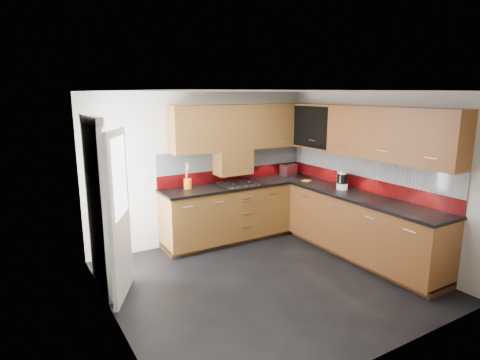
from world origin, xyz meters
TOP-DOWN VIEW (x-y plane):
  - room at (0.00, 0.00)m, footprint 4.00×3.80m
  - base_cabinets at (1.07, 0.72)m, footprint 2.70×3.20m
  - countertop at (1.05, 0.70)m, footprint 2.72×3.22m
  - backsplash at (1.28, 0.93)m, footprint 2.70×3.20m
  - upper_cabinets at (1.23, 0.78)m, footprint 2.50×3.20m
  - extractor_hood at (0.45, 1.64)m, footprint 0.60×0.33m
  - glass_cabinet at (1.71, 1.07)m, footprint 0.32×0.80m
  - back_door at (-1.78, 0.75)m, footprint 0.42×1.19m
  - gas_hob at (0.45, 1.47)m, footprint 0.56×0.50m
  - utensil_pot at (-0.37, 1.61)m, footprint 0.12×0.12m
  - toaster at (1.59, 1.64)m, footprint 0.31×0.23m
  - food_processor at (1.63, 0.36)m, footprint 0.17×0.17m
  - paper_towel at (1.72, 0.47)m, footprint 0.15×0.15m
  - orange_cloth at (1.54, 1.08)m, footprint 0.15×0.14m

SIDE VIEW (x-z plane):
  - base_cabinets at x=1.07m, z-range -0.04..0.91m
  - countertop at x=1.05m, z-range 0.90..0.94m
  - orange_cloth at x=1.54m, z-range 0.94..0.95m
  - gas_hob at x=0.45m, z-range 0.93..0.98m
  - back_door at x=-1.78m, z-range 0.01..2.05m
  - utensil_pot at x=-0.37m, z-range 0.82..1.25m
  - toaster at x=1.59m, z-range 0.94..1.14m
  - paper_towel at x=1.72m, z-range 0.94..1.18m
  - food_processor at x=1.63m, z-range 0.93..1.20m
  - backsplash at x=1.28m, z-range 0.94..1.48m
  - extractor_hood at x=0.45m, z-range 1.08..1.48m
  - room at x=0.00m, z-range 0.18..2.82m
  - upper_cabinets at x=1.23m, z-range 1.48..2.20m
  - glass_cabinet at x=1.71m, z-range 1.54..2.20m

